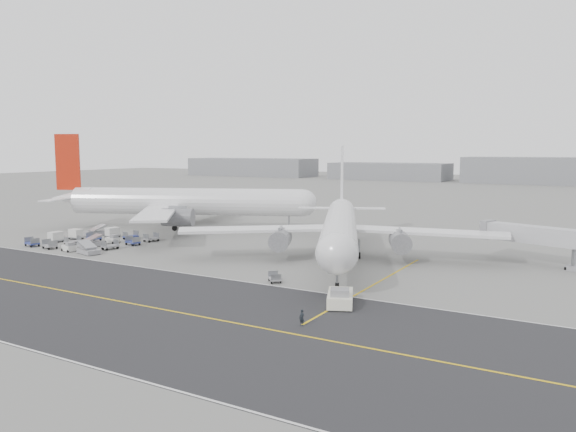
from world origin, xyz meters
The scene contains 10 objects.
ground centered at (0.00, 0.00, 0.00)m, with size 700.00×700.00×0.00m, color gray.
taxiway centered at (5.02, -17.98, 0.01)m, with size 220.00×59.00×0.03m.
horizon_buildings centered at (30.00, 260.00, 0.00)m, with size 520.00×28.00×28.00m, color gray, non-canonical shape.
airliner_a centered at (-28.41, 33.93, 6.24)m, with size 59.60×58.31×21.70m.
airliner_b centered at (18.37, 19.36, 5.45)m, with size 50.56×51.76×18.92m.
pushback_tug centered at (30.29, -6.28, 0.93)m, with size 4.97×7.83×2.25m.
jet_bridge centered at (46.49, 31.03, 4.37)m, with size 16.64×7.96×6.26m.
gse_cluster centered at (-29.24, 9.06, 0.00)m, with size 23.71×22.85×2.16m, color gray, non-canonical shape.
stray_dolly centered at (17.69, -0.33, 0.00)m, with size 1.42×2.30×1.42m, color silver, non-canonical shape.
ground_crew_a centered at (30.09, -15.26, 0.86)m, with size 0.63×0.41×1.72m, color black.
Camera 1 is at (56.99, -64.61, 18.11)m, focal length 35.00 mm.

